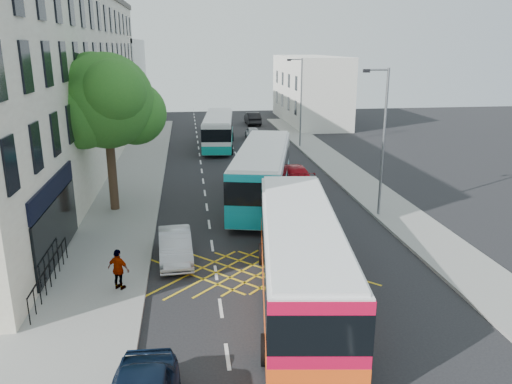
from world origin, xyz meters
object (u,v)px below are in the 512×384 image
object	(u,v)px
red_hatchback	(293,174)
pedestrian_far	(119,269)
bus_near	(300,257)
bus_far	(219,130)
motorbike	(355,343)
bus_mid	(263,173)
lamp_near	(382,135)
parked_car_silver	(175,246)
distant_car_grey	(215,124)
distant_car_silver	(253,132)
street_tree	(106,102)
lamp_far	(300,98)
distant_car_dark	(253,118)

from	to	relation	value
red_hatchback	pedestrian_far	bearing A→B (deg)	53.45
bus_near	bus_far	bearing A→B (deg)	99.75
motorbike	pedestrian_far	bearing A→B (deg)	144.14
bus_near	bus_mid	bearing A→B (deg)	95.50
bus_near	lamp_near	bearing A→B (deg)	61.63
lamp_near	bus_near	distance (m)	11.26
bus_mid	motorbike	xyz separation A→B (m)	(0.17, -16.91, -0.84)
parked_car_silver	pedestrian_far	bearing A→B (deg)	-130.12
lamp_near	motorbike	size ratio (longest dim) A/B	3.45
red_hatchback	pedestrian_far	distance (m)	17.55
distant_car_grey	distant_car_silver	bearing A→B (deg)	-57.63
bus_mid	pedestrian_far	xyz separation A→B (m)	(-7.26, -10.88, -0.83)
street_tree	pedestrian_far	bearing A→B (deg)	-81.57
street_tree	distant_car_silver	world-z (taller)	street_tree
lamp_near	distant_car_silver	xyz separation A→B (m)	(-3.70, 25.42, -4.01)
street_tree	bus_far	world-z (taller)	street_tree
bus_mid	lamp_far	bearing A→B (deg)	83.54
bus_far	red_hatchback	bearing A→B (deg)	-67.46
lamp_far	distant_car_grey	size ratio (longest dim) A/B	1.73
distant_car_grey	pedestrian_far	xyz separation A→B (m)	(-5.93, -38.34, 0.33)
distant_car_silver	distant_car_dark	distance (m)	9.35
red_hatchback	bus_mid	bearing A→B (deg)	51.41
bus_near	bus_mid	world-z (taller)	bus_mid
distant_car_silver	distant_car_dark	xyz separation A→B (m)	(1.21, 9.27, 0.14)
bus_near	parked_car_silver	bearing A→B (deg)	144.72
street_tree	bus_far	distance (m)	20.19
bus_far	pedestrian_far	world-z (taller)	bus_far
bus_far	red_hatchback	xyz separation A→B (m)	(4.19, -13.98, -0.88)
motorbike	parked_car_silver	size ratio (longest dim) A/B	0.57
lamp_far	distant_car_silver	world-z (taller)	lamp_far
distant_car_silver	red_hatchback	bearing A→B (deg)	92.67
lamp_near	distant_car_grey	size ratio (longest dim) A/B	1.73
distant_car_dark	red_hatchback	bearing A→B (deg)	87.53
distant_car_dark	bus_far	bearing A→B (deg)	68.89
bus_far	pedestrian_far	distance (m)	29.03
lamp_near	red_hatchback	size ratio (longest dim) A/B	1.61
bus_far	lamp_far	bearing A→B (deg)	-3.42
motorbike	pedestrian_far	size ratio (longest dim) A/B	1.42
lamp_near	distant_car_silver	size ratio (longest dim) A/B	2.26
street_tree	distant_car_grey	bearing A→B (deg)	75.20
bus_near	distant_car_silver	xyz separation A→B (m)	(2.73, 34.22, -1.15)
bus_far	bus_mid	bearing A→B (deg)	-79.15
bus_mid	distant_car_dark	xyz separation A→B (m)	(3.45, 31.04, -1.06)
lamp_far	parked_car_silver	bearing A→B (deg)	-114.42
parked_car_silver	distant_car_dark	bearing A→B (deg)	74.41
parked_car_silver	bus_far	bearing A→B (deg)	78.77
motorbike	distant_car_silver	distance (m)	38.73
bus_near	distant_car_dark	bearing A→B (deg)	92.58
bus_mid	motorbike	bearing A→B (deg)	-75.93
pedestrian_far	distant_car_grey	bearing A→B (deg)	-68.37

